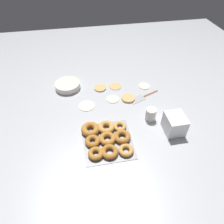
% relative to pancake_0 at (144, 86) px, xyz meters
% --- Properties ---
extents(ground_plane, '(3.00, 3.00, 0.00)m').
position_rel_pancake_0_xyz_m(ground_plane, '(-0.25, -0.21, -0.00)').
color(ground_plane, '#B2B5BA').
extents(pancake_0, '(0.09, 0.09, 0.01)m').
position_rel_pancake_0_xyz_m(pancake_0, '(0.00, 0.00, 0.00)').
color(pancake_0, beige).
rests_on(pancake_0, ground_plane).
extents(pancake_1, '(0.11, 0.11, 0.01)m').
position_rel_pancake_0_xyz_m(pancake_1, '(-0.47, -0.15, -0.00)').
color(pancake_1, silver).
rests_on(pancake_1, ground_plane).
extents(pancake_2, '(0.10, 0.10, 0.01)m').
position_rel_pancake_0_xyz_m(pancake_2, '(-0.16, -0.13, 0.00)').
color(pancake_2, tan).
rests_on(pancake_2, ground_plane).
extents(pancake_3, '(0.09, 0.09, 0.01)m').
position_rel_pancake_0_xyz_m(pancake_3, '(-0.35, 0.03, 0.00)').
color(pancake_3, tan).
rests_on(pancake_3, ground_plane).
extents(pancake_4, '(0.10, 0.10, 0.01)m').
position_rel_pancake_0_xyz_m(pancake_4, '(-0.23, 0.04, -0.00)').
color(pancake_4, tan).
rests_on(pancake_4, ground_plane).
extents(pancake_5, '(0.09, 0.09, 0.01)m').
position_rel_pancake_0_xyz_m(pancake_5, '(-0.27, -0.11, -0.00)').
color(pancake_5, beige).
rests_on(pancake_5, ground_plane).
extents(donut_tray, '(0.29, 0.30, 0.04)m').
position_rel_pancake_0_xyz_m(donut_tray, '(-0.38, -0.47, 0.01)').
color(donut_tray, '#93969B').
rests_on(donut_tray, ground_plane).
extents(batter_bowl, '(0.19, 0.19, 0.05)m').
position_rel_pancake_0_xyz_m(batter_bowl, '(-0.59, 0.09, 0.02)').
color(batter_bowl, silver).
rests_on(batter_bowl, ground_plane).
extents(container_stack, '(0.11, 0.13, 0.12)m').
position_rel_pancake_0_xyz_m(container_stack, '(0.04, -0.47, 0.05)').
color(container_stack, white).
rests_on(container_stack, ground_plane).
extents(paper_cup, '(0.07, 0.07, 0.09)m').
position_rel_pancake_0_xyz_m(paper_cup, '(-0.07, -0.35, 0.04)').
color(paper_cup, white).
rests_on(paper_cup, ground_plane).
extents(spatula, '(0.25, 0.13, 0.01)m').
position_rel_pancake_0_xyz_m(spatula, '(-0.07, -0.14, -0.00)').
color(spatula, brown).
rests_on(spatula, ground_plane).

